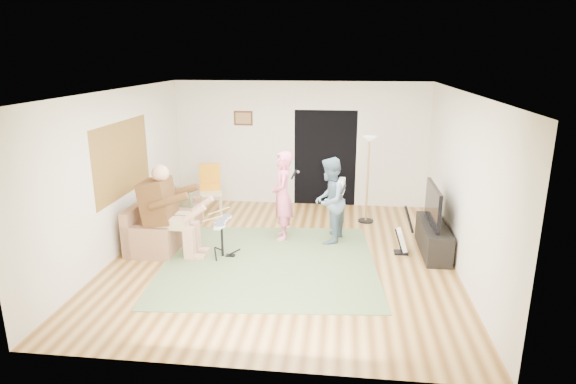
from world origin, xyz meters
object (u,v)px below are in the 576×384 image
object	(u,v)px
guitarist	(330,201)
guitar_spare	(402,240)
sofa	(162,225)
torchiere_lamp	(368,164)
singer	(282,196)
television	(433,204)
drum_kit	(222,240)
tv_cabinet	(433,238)
dining_chair	(212,197)

from	to	relation	value
guitarist	guitar_spare	size ratio (longest dim) A/B	1.81
sofa	torchiere_lamp	distance (m)	4.08
sofa	guitar_spare	bearing A→B (deg)	-2.30
singer	guitarist	bearing A→B (deg)	76.82
television	guitar_spare	bearing A→B (deg)	-165.17
guitarist	guitar_spare	bearing A→B (deg)	85.80
drum_kit	torchiere_lamp	xyz separation A→B (m)	(2.43, 2.04, 0.90)
sofa	television	xyz separation A→B (m)	(4.74, -0.05, 0.59)
tv_cabinet	guitar_spare	bearing A→B (deg)	-166.52
drum_kit	torchiere_lamp	world-z (taller)	torchiere_lamp
guitar_spare	television	xyz separation A→B (m)	(0.48, 0.13, 0.61)
television	torchiere_lamp	bearing A→B (deg)	125.25
guitar_spare	singer	bearing A→B (deg)	167.32
torchiere_lamp	television	world-z (taller)	torchiere_lamp
singer	television	xyz separation A→B (m)	(2.57, -0.34, 0.04)
drum_kit	dining_chair	size ratio (longest dim) A/B	0.62
sofa	drum_kit	bearing A→B (deg)	-26.81
dining_chair	television	distance (m)	4.49
sofa	tv_cabinet	distance (m)	4.79
tv_cabinet	sofa	bearing A→B (deg)	179.46
guitarist	tv_cabinet	xyz separation A→B (m)	(1.77, -0.27, -0.52)
dining_chair	tv_cabinet	world-z (taller)	dining_chair
television	singer	bearing A→B (deg)	172.36
guitarist	torchiere_lamp	world-z (taller)	torchiere_lamp
guitarist	torchiere_lamp	size ratio (longest dim) A/B	0.89
sofa	dining_chair	size ratio (longest dim) A/B	1.83
drum_kit	dining_chair	distance (m)	2.24
tv_cabinet	torchiere_lamp	bearing A→B (deg)	126.55
guitarist	guitar_spare	world-z (taller)	guitarist
drum_kit	singer	xyz separation A→B (m)	(0.88, 0.95, 0.52)
guitar_spare	torchiere_lamp	size ratio (longest dim) A/B	0.49
torchiere_lamp	dining_chair	size ratio (longest dim) A/B	1.64
sofa	guitarist	size ratio (longest dim) A/B	1.26
torchiere_lamp	dining_chair	distance (m)	3.29
guitar_spare	tv_cabinet	bearing A→B (deg)	13.48
drum_kit	television	bearing A→B (deg)	9.95
singer	guitarist	size ratio (longest dim) A/B	1.05
sofa	television	distance (m)	4.77
guitarist	dining_chair	size ratio (longest dim) A/B	1.46
sofa	tv_cabinet	bearing A→B (deg)	-0.54
guitarist	television	bearing A→B (deg)	94.53
drum_kit	television	distance (m)	3.55
guitarist	dining_chair	distance (m)	2.80
singer	dining_chair	xyz separation A→B (m)	(-1.64, 1.16, -0.43)
guitarist	guitar_spare	xyz separation A→B (m)	(1.25, -0.40, -0.53)
sofa	tv_cabinet	world-z (taller)	sofa
television	guitarist	bearing A→B (deg)	171.08
torchiere_lamp	drum_kit	bearing A→B (deg)	-139.98
guitarist	television	size ratio (longest dim) A/B	1.31
sofa	torchiere_lamp	xyz separation A→B (m)	(3.72, 1.39, 0.92)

